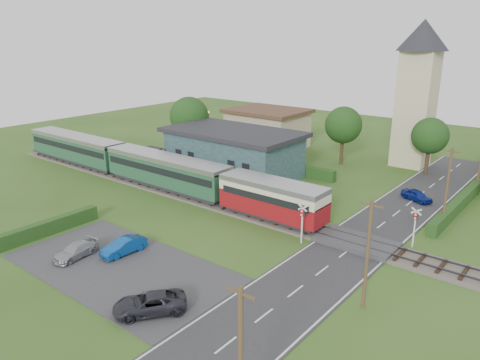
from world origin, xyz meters
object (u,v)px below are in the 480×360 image
Objects in this scene: crossing_signal_far at (415,222)px; pedestrian_near at (253,191)px; crossing_signal_near at (302,218)px; car_park_silver at (76,251)px; equipment_hut at (150,159)px; church_tower at (418,83)px; car_park_blue at (124,246)px; train at (147,165)px; house_west at (267,128)px; car_on_road at (417,195)px; station_building at (233,152)px; car_park_dark at (150,303)px; pedestrian_far at (162,164)px.

crossing_signal_far is 2.14× the size of pedestrian_near.
car_park_silver is (-11.73, -12.70, -1.54)m from crossing_signal_near.
church_tower is at bearing 44.75° from equipment_hut.
car_park_blue is 3.47m from car_park_silver.
equipment_hut is at bearing 167.06° from crossing_signal_near.
car_park_blue is (-16.64, -14.89, -1.47)m from crossing_signal_far.
train is 28.58m from crossing_signal_far.
car_park_blue reaches higher than car_park_silver.
equipment_hut is at bearing -98.62° from house_west.
equipment_hut is 29.98m from car_on_road.
house_west is at bearing 109.65° from station_building.
house_west reaches higher than crossing_signal_far.
car_park_dark is at bearing -90.67° from church_tower.
car_on_road is 0.91× the size of car_park_blue.
equipment_hut reaches higher than car_park_silver.
pedestrian_near is at bearing -106.80° from church_tower.
equipment_hut is at bearing 118.63° from car_park_silver.
crossing_signal_near is at bearing -6.45° from train.
car_park_dark is 28.76m from pedestrian_far.
car_park_dark is (-0.50, -42.50, -9.54)m from church_tower.
car_park_silver is 21.52m from pedestrian_far.
car_park_silver is (-15.61, -28.19, -0.00)m from car_on_road.
train is (-4.88, -8.99, -0.52)m from station_building.
house_west reaches higher than pedestrian_far.
equipment_hut is 1.66× the size of pedestrian_near.
station_building reaches higher than car_park_blue.
train is at bearing 116.23° from car_park_silver.
car_park_dark is 2.61× the size of pedestrian_far.
train is 33.70m from church_tower.
pedestrian_far is at bearing 165.51° from crossing_signal_near.
car_park_silver is 2.35× the size of pedestrian_near.
crossing_signal_near is at bearing 41.22° from car_park_silver.
pedestrian_far is (-10.89, 18.54, 0.68)m from car_park_silver.
church_tower is 16.95m from car_on_road.
church_tower is 43.56m from car_park_dark.
crossing_signal_near is 8.65m from crossing_signal_far.
train is 2.45× the size of church_tower.
church_tower is at bearing 52.60° from train.
station_building is 29.40m from car_park_dark.
train is at bearing 15.96° from pedestrian_near.
car_on_road is at bearing 19.27° from equipment_hut.
car_park_dark is (-9.10, -18.89, -1.46)m from crossing_signal_far.
church_tower is 43.46m from car_park_silver.
car_park_blue is (-8.04, -38.50, -9.56)m from church_tower.
equipment_hut reaches higher than car_park_blue.
crossing_signal_far is at bearing -139.77° from car_on_road.
church_tower reaches higher than train.
car_park_silver is at bearing -132.73° from crossing_signal_near.
car_park_silver is at bearing -151.10° from car_park_dark.
crossing_signal_far is at bearing 45.57° from car_park_blue.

